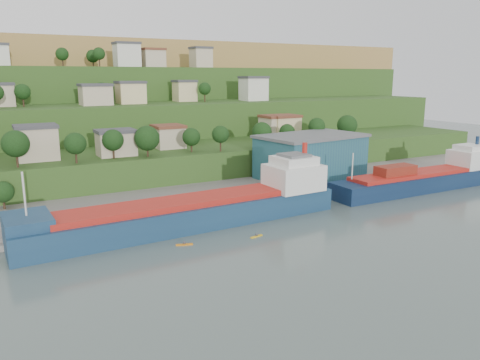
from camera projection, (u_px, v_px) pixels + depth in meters
ground at (220, 239)px, 92.70m from camera, size 500.00×500.00×0.00m
quay at (240, 196)px, 126.04m from camera, size 220.00×26.00×4.00m
hillside at (72, 140)px, 237.04m from camera, size 360.00×211.39×96.00m
cargo_ship_near at (198, 212)px, 100.81m from camera, size 70.99×13.75×18.15m
cargo_ship_far at (424, 180)px, 133.26m from camera, size 58.08×10.22×15.75m
warehouse at (311, 156)px, 138.75m from camera, size 33.17×22.80×12.80m
kayak_orange at (184, 244)px, 89.38m from camera, size 3.28×1.54×0.82m
kayak_yellow at (256, 236)px, 93.99m from camera, size 2.95×1.10×0.73m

